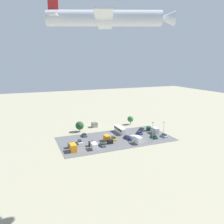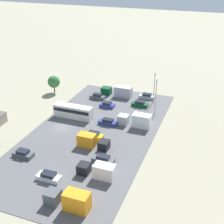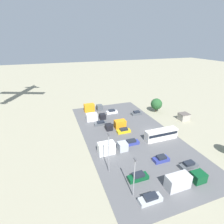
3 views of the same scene
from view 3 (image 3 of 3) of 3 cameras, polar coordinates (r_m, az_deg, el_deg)
name	(u,v)px [view 3 (image 3 of 3)]	position (r m, az deg, el deg)	size (l,w,h in m)	color
ground_plane	(151,130)	(61.14, 12.52, -5.91)	(400.00, 400.00, 0.00)	gray
parking_lot_surface	(129,134)	(57.50, 5.42, -7.32)	(57.00, 28.31, 0.08)	#565659
shed_building	(184,117)	(72.23, 22.37, -1.40)	(3.31, 3.74, 2.61)	#9E998E
bus	(161,134)	(55.86, 15.75, -6.96)	(2.49, 10.37, 3.32)	silver
parked_car_0	(136,113)	(72.21, 8.00, -0.36)	(2.00, 4.39, 1.49)	#4C5156
parked_car_1	(131,143)	(52.22, 6.27, -9.87)	(1.74, 4.80, 1.52)	navy
parked_car_2	(150,199)	(37.65, 12.41, -25.96)	(1.73, 4.62, 1.57)	#ADB2B7
parked_car_3	(161,159)	(47.40, 15.72, -14.51)	(2.00, 4.04, 1.50)	navy
parked_car_4	(124,131)	(58.14, 3.83, -6.12)	(1.82, 4.50, 1.57)	gold
parked_car_5	(112,112)	(72.86, -0.07, 0.11)	(2.00, 4.70, 1.55)	silver
parked_car_6	(101,123)	(63.11, -3.71, -3.73)	(1.81, 4.65, 1.43)	#4C5156
parked_car_7	(138,177)	(41.30, 8.53, -20.21)	(1.79, 4.58, 1.62)	#0C4723
parked_car_8	(188,165)	(47.47, 23.70, -15.62)	(1.75, 4.48, 1.62)	#4C5156
parked_truck_0	(92,108)	(75.23, -6.49, 1.41)	(2.52, 7.89, 3.29)	#4C5156
parked_truck_1	(117,125)	(60.33, 1.61, -4.25)	(2.42, 7.08, 2.83)	black
parked_truck_2	(95,117)	(66.73, -5.64, -1.59)	(2.31, 7.40, 2.85)	black
parked_truck_3	(111,148)	(48.13, -0.31, -11.57)	(2.43, 8.22, 3.34)	#ADB2B7
parked_truck_4	(184,180)	(41.85, 22.40, -19.93)	(2.40, 9.43, 3.11)	#0C4723
tree_apron_mid	(156,104)	(75.75, 14.31, 2.54)	(4.72, 4.72, 5.87)	brown
light_pole_lot_centre	(109,152)	(39.71, -1.06, -12.98)	(0.90, 0.28, 10.06)	gray
light_pole_lot_edge	(134,177)	(35.06, 7.24, -20.17)	(0.90, 0.28, 8.88)	gray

